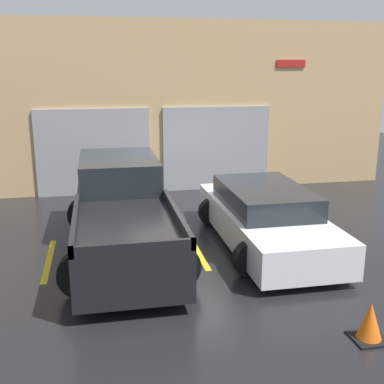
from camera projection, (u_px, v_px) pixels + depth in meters
ground_plane at (181, 221)px, 11.79m from camera, size 28.00×28.00×0.00m
shophouse_building at (161, 108)px, 14.28m from camera, size 14.19×0.68×4.98m
pickup_truck at (123, 212)px, 9.76m from camera, size 2.38×5.38×1.73m
sedan_white at (265, 217)px, 10.09m from camera, size 2.24×4.71×1.25m
parking_stripe_far_left at (49, 260)px, 9.38m from camera, size 0.12×2.20×0.01m
parking_stripe_left at (197, 249)px, 9.94m from camera, size 0.12×2.20×0.01m
parking_stripe_centre at (329, 240)px, 10.49m from camera, size 0.12×2.20×0.01m
traffic_cone at (370, 323)px, 6.61m from camera, size 0.47×0.47×0.55m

